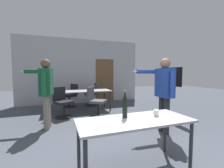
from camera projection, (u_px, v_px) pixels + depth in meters
back_wall at (83, 71)px, 6.99m from camera, size 5.56×0.12×2.94m
conference_table_near at (135, 125)px, 2.08m from camera, size 1.60×0.66×0.74m
conference_table_far at (80, 92)px, 5.49m from camera, size 2.20×0.84×0.74m
tv_screen at (169, 87)px, 4.71m from camera, size 0.44×0.97×1.55m
person_left_plaid at (46, 87)px, 3.68m from camera, size 0.78×0.76×1.73m
person_right_polo at (164, 88)px, 3.42m from camera, size 0.78×0.70×1.72m
office_chair_far_right at (71, 96)px, 6.18m from camera, size 0.68×0.65×0.92m
office_chair_far_left at (96, 102)px, 4.81m from camera, size 0.68×0.67×0.93m
office_chair_side_rolled at (92, 95)px, 6.42m from camera, size 0.56×0.52×0.95m
office_chair_near_pushed at (62, 103)px, 4.68m from camera, size 0.65×0.67×0.94m
beer_bottle at (125, 105)px, 2.14m from camera, size 0.07×0.07×0.40m
drink_cup at (156, 113)px, 2.24m from camera, size 0.07×0.07×0.09m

